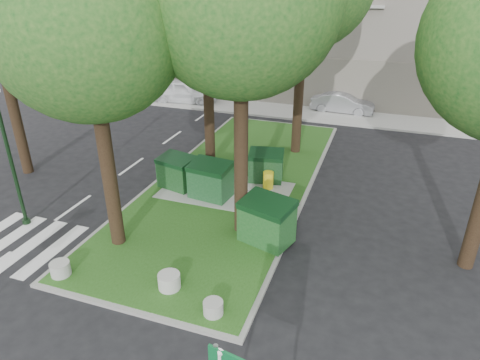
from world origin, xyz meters
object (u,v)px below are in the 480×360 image
at_px(litter_bin, 268,180).
at_px(car_white, 184,91).
at_px(dumpster_b, 210,180).
at_px(bollard_right, 213,308).
at_px(tree_median_mid, 208,1).
at_px(street_lamp, 6,141).
at_px(car_silver, 343,103).
at_px(bollard_mid, 169,281).
at_px(tree_median_near_left, 88,1).
at_px(dumpster_d, 267,221).
at_px(dumpster_a, 177,172).
at_px(dumpster_c, 266,166).
at_px(bollard_left, 60,269).

relative_size(litter_bin, car_white, 0.16).
distance_m(dumpster_b, bollard_right, 6.37).
bearing_deg(tree_median_mid, litter_bin, -24.34).
bearing_deg(street_lamp, car_silver, 62.56).
height_order(bollard_mid, litter_bin, litter_bin).
xyz_separation_m(tree_median_near_left, dumpster_d, (4.41, 1.56, -6.47)).
bearing_deg(dumpster_a, street_lamp, -119.39).
xyz_separation_m(bollard_mid, car_silver, (2.38, 18.47, 0.29)).
bearing_deg(bollard_right, dumpster_c, 96.56).
bearing_deg(tree_median_near_left, dumpster_c, 61.90).
xyz_separation_m(dumpster_a, bollard_mid, (2.59, -5.65, -0.42)).
bearing_deg(bollard_mid, dumpster_a, 114.62).
bearing_deg(bollard_left, car_white, 104.97).
bearing_deg(dumpster_b, tree_median_mid, 117.63).
bearing_deg(dumpster_c, bollard_left, -126.21).
distance_m(dumpster_d, car_white, 17.33).
distance_m(dumpster_a, bollard_mid, 6.23).
bearing_deg(dumpster_a, bollard_right, -42.95).
relative_size(dumpster_a, dumpster_d, 0.86).
height_order(bollard_right, street_lamp, street_lamp).
bearing_deg(car_white, bollard_left, -171.27).
height_order(tree_median_near_left, dumpster_b, tree_median_near_left).
bearing_deg(tree_median_mid, bollard_right, -67.44).
bearing_deg(car_white, car_silver, -89.97).
xyz_separation_m(tree_median_near_left, tree_median_mid, (0.50, 6.50, -0.34)).
bearing_deg(dumpster_c, bollard_right, -93.91).
distance_m(dumpster_d, car_silver, 15.39).
height_order(litter_bin, car_white, car_white).
xyz_separation_m(dumpster_b, car_white, (-7.00, 12.03, -0.04)).
bearing_deg(dumpster_b, dumpster_a, 174.47).
xyz_separation_m(bollard_left, street_lamp, (-3.21, 2.03, 2.78)).
distance_m(tree_median_mid, street_lamp, 8.78).
bearing_deg(car_silver, street_lamp, 156.00).
bearing_deg(litter_bin, street_lamp, -144.72).
relative_size(tree_median_mid, car_silver, 2.61).
bearing_deg(dumpster_b, tree_median_near_left, -105.48).
height_order(litter_bin, street_lamp, street_lamp).
bearing_deg(street_lamp, dumpster_b, 34.94).
bearing_deg(bollard_right, litter_bin, 94.81).
distance_m(dumpster_c, car_white, 13.13).
xyz_separation_m(tree_median_mid, bollard_left, (-1.19, -8.56, -6.66)).
height_order(dumpster_a, street_lamp, street_lamp).
bearing_deg(litter_bin, bollard_mid, -97.79).
bearing_deg(litter_bin, dumpster_c, 113.14).
relative_size(litter_bin, street_lamp, 0.14).
xyz_separation_m(bollard_left, car_white, (-4.77, 17.86, 0.45)).
bearing_deg(bollard_left, dumpster_a, 84.18).
bearing_deg(bollard_left, dumpster_d, 35.39).
distance_m(dumpster_a, dumpster_c, 3.65).
relative_size(dumpster_a, bollard_left, 2.91).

